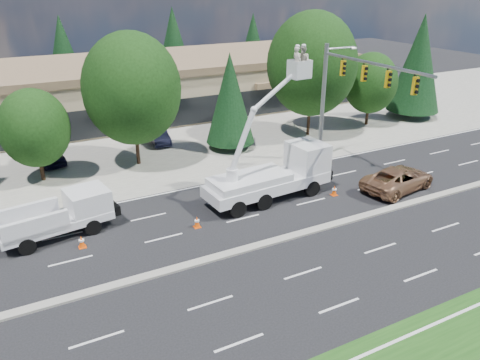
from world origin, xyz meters
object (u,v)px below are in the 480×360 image
bucket_truck (277,168)px  minivan (398,179)px  signal_mast (343,90)px  utility_pickup (63,218)px

bucket_truck → minivan: bucket_truck is taller
signal_mast → bucket_truck: bucket_truck is taller
signal_mast → utility_pickup: (-19.80, -0.78, -5.10)m
signal_mast → minivan: size_ratio=1.79×
signal_mast → minivan: (1.34, -4.96, -5.27)m
utility_pickup → bucket_truck: 13.35m
utility_pickup → minivan: (21.15, -4.18, -0.17)m
minivan → bucket_truck: bearing=60.0°
minivan → signal_mast: bearing=5.3°
signal_mast → utility_pickup: bearing=-177.8°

